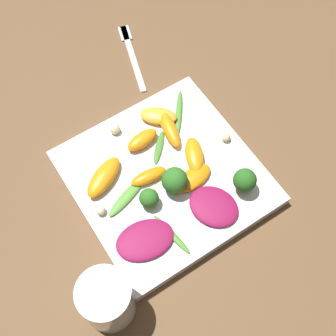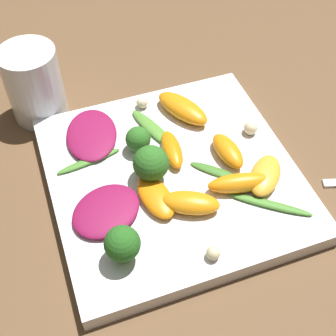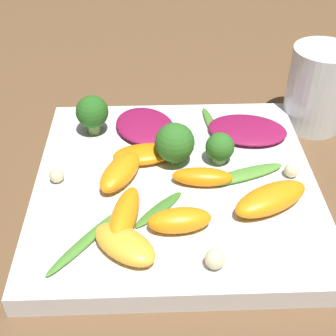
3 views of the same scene
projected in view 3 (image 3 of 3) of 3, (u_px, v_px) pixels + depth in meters
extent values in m
plane|color=brown|center=(175.00, 194.00, 0.49)|extent=(2.40, 2.40, 0.00)
cube|color=white|center=(176.00, 186.00, 0.48)|extent=(0.28, 0.28, 0.02)
cylinder|color=white|center=(318.00, 88.00, 0.56)|extent=(0.07, 0.07, 0.10)
ellipsoid|color=maroon|center=(247.00, 130.00, 0.53)|extent=(0.08, 0.10, 0.01)
ellipsoid|color=maroon|center=(145.00, 126.00, 0.54)|extent=(0.10, 0.09, 0.01)
ellipsoid|color=orange|center=(124.00, 216.00, 0.42)|extent=(0.08, 0.04, 0.02)
ellipsoid|color=orange|center=(271.00, 199.00, 0.44)|extent=(0.07, 0.09, 0.02)
ellipsoid|color=orange|center=(144.00, 154.00, 0.49)|extent=(0.04, 0.07, 0.01)
ellipsoid|color=orange|center=(202.00, 177.00, 0.46)|extent=(0.03, 0.06, 0.02)
ellipsoid|color=orange|center=(182.00, 220.00, 0.41)|extent=(0.03, 0.06, 0.02)
ellipsoid|color=#FCAD33|center=(125.00, 244.00, 0.39)|extent=(0.07, 0.07, 0.02)
ellipsoid|color=orange|center=(120.00, 170.00, 0.47)|extent=(0.07, 0.05, 0.02)
cylinder|color=#7A9E51|center=(179.00, 157.00, 0.49)|extent=(0.01, 0.01, 0.01)
sphere|color=#2D6B23|center=(179.00, 142.00, 0.48)|extent=(0.04, 0.04, 0.04)
cylinder|color=#7A9E51|center=(94.00, 126.00, 0.53)|extent=(0.01, 0.01, 0.02)
sphere|color=#26601E|center=(92.00, 112.00, 0.52)|extent=(0.04, 0.04, 0.04)
cylinder|color=#7A9E51|center=(219.00, 157.00, 0.49)|extent=(0.02, 0.02, 0.01)
sphere|color=#2D6B23|center=(220.00, 147.00, 0.49)|extent=(0.03, 0.03, 0.03)
ellipsoid|color=#3D7528|center=(159.00, 209.00, 0.44)|extent=(0.05, 0.05, 0.00)
ellipsoid|color=#47842D|center=(86.00, 241.00, 0.41)|extent=(0.08, 0.07, 0.01)
ellipsoid|color=#47842D|center=(212.00, 126.00, 0.54)|extent=(0.08, 0.02, 0.01)
ellipsoid|color=#518E33|center=(245.00, 176.00, 0.47)|extent=(0.05, 0.09, 0.01)
sphere|color=beige|center=(57.00, 175.00, 0.47)|extent=(0.01, 0.01, 0.01)
sphere|color=beige|center=(215.00, 259.00, 0.38)|extent=(0.02, 0.02, 0.02)
sphere|color=beige|center=(291.00, 169.00, 0.48)|extent=(0.02, 0.02, 0.02)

